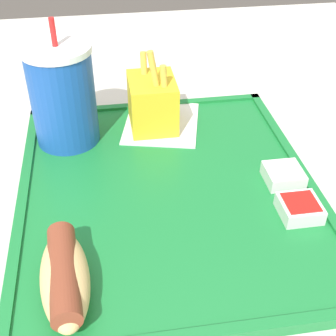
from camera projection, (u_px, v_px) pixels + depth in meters
The scene contains 7 objects.
food_tray at pixel (168, 191), 0.57m from camera, with size 0.42×0.36×0.01m.
paper_napkin at pixel (162, 123), 0.69m from camera, with size 0.14×0.13×0.00m.
soda_cup at pixel (63, 95), 0.61m from camera, with size 0.09×0.09×0.17m.
hot_dog_far at pixel (65, 277), 0.43m from camera, with size 0.12×0.05×0.04m.
fries_carton at pixel (153, 102), 0.66m from camera, with size 0.08×0.06×0.12m.
sauce_cup_mayo at pixel (283, 175), 0.57m from camera, with size 0.04×0.04×0.02m.
sauce_cup_ketchup at pixel (300, 208), 0.52m from camera, with size 0.04×0.04×0.02m.
Camera 1 is at (-0.44, 0.06, 1.07)m, focal length 50.00 mm.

